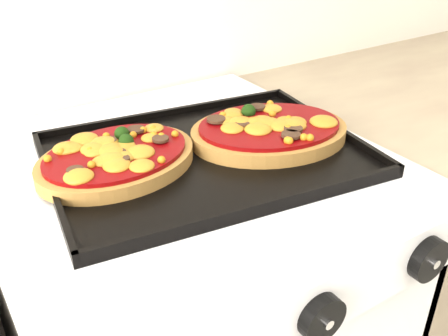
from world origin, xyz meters
TOP-DOWN VIEW (x-y plane):
  - control_panel at (0.02, 1.39)m, footprint 0.60×0.02m
  - knob_center at (0.01, 1.37)m, footprint 0.06×0.02m
  - knob_right at (0.20, 1.37)m, footprint 0.06×0.02m
  - baking_tray at (0.05, 1.67)m, footprint 0.51×0.41m
  - pizza_left at (-0.08, 1.71)m, footprint 0.27×0.22m
  - pizza_right at (0.16, 1.66)m, footprint 0.30×0.26m

SIDE VIEW (x-z plane):
  - control_panel at x=0.02m, z-range 0.81..0.90m
  - knob_center at x=0.01m, z-range 0.83..0.88m
  - knob_right at x=0.20m, z-range 0.82..0.89m
  - baking_tray at x=0.05m, z-range 0.91..0.93m
  - pizza_left at x=-0.08m, z-range 0.92..0.96m
  - pizza_right at x=0.16m, z-range 0.92..0.96m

